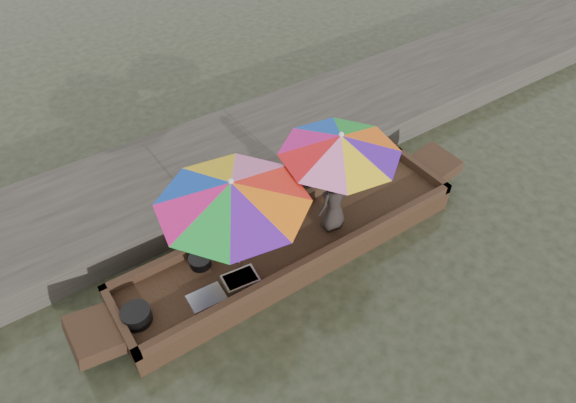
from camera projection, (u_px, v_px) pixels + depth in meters
water at (292, 254)px, 7.63m from camera, size 80.00×80.00×0.00m
dock at (219, 164)px, 8.79m from camera, size 22.00×2.20×0.50m
boat_hull at (292, 246)px, 7.51m from camera, size 5.25×1.20×0.35m
cooking_pot at (136, 316)px, 6.32m from camera, size 0.37×0.37×0.19m
tray_crayfish at (240, 280)px, 6.79m from camera, size 0.49×0.37×0.09m
tray_scallop at (207, 298)px, 6.59m from camera, size 0.48×0.34×0.06m
charcoal_grill at (200, 261)px, 6.99m from camera, size 0.29×0.29×0.14m
supply_bag at (264, 222)px, 7.44m from camera, size 0.34×0.31×0.26m
vendor at (334, 201)px, 7.24m from camera, size 0.52×0.37×0.99m
umbrella_bow at (235, 225)px, 6.50m from camera, size 2.34×2.34×1.55m
umbrella_stern at (338, 178)px, 7.18m from camera, size 2.03×2.03×1.55m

